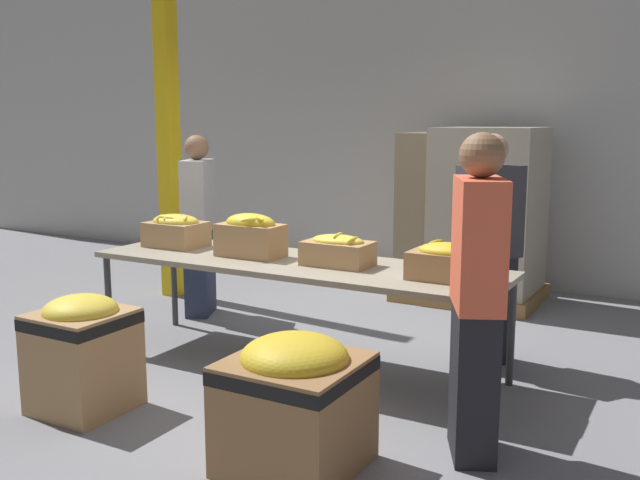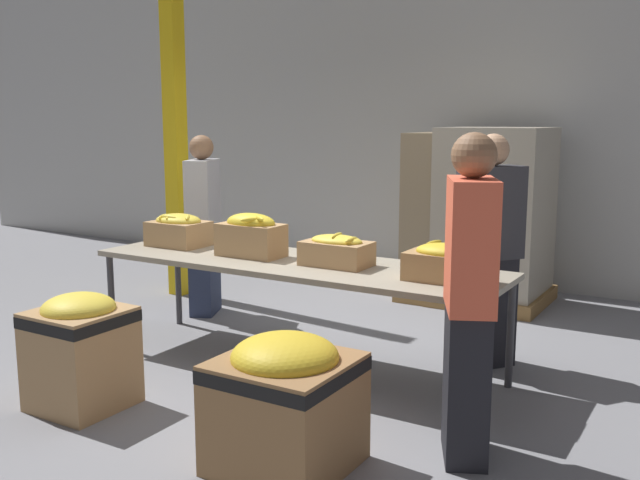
# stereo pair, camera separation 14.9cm
# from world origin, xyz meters

# --- Properties ---
(ground_plane) EXTENTS (30.00, 30.00, 0.00)m
(ground_plane) POSITION_xyz_m (0.00, 0.00, 0.00)
(ground_plane) COLOR gray
(wall_back) EXTENTS (16.00, 0.08, 4.00)m
(wall_back) POSITION_xyz_m (0.00, 3.29, 2.00)
(wall_back) COLOR #B7B7B2
(wall_back) RESTS_ON ground_plane
(sorting_table) EXTENTS (3.01, 0.87, 0.77)m
(sorting_table) POSITION_xyz_m (0.00, 0.00, 0.72)
(sorting_table) COLOR #9E937F
(sorting_table) RESTS_ON ground_plane
(banana_box_0) EXTENTS (0.44, 0.33, 0.26)m
(banana_box_0) POSITION_xyz_m (-1.11, 0.04, 0.90)
(banana_box_0) COLOR tan
(banana_box_0) RESTS_ON sorting_table
(banana_box_1) EXTENTS (0.48, 0.31, 0.32)m
(banana_box_1) POSITION_xyz_m (-0.37, -0.01, 0.93)
(banana_box_1) COLOR tan
(banana_box_1) RESTS_ON sorting_table
(banana_box_2) EXTENTS (0.46, 0.29, 0.23)m
(banana_box_2) POSITION_xyz_m (0.33, 0.02, 0.88)
(banana_box_2) COLOR tan
(banana_box_2) RESTS_ON sorting_table
(banana_box_3) EXTENTS (0.50, 0.32, 0.24)m
(banana_box_3) POSITION_xyz_m (1.15, -0.05, 0.89)
(banana_box_3) COLOR #A37A4C
(banana_box_3) RESTS_ON sorting_table
(volunteer_0) EXTENTS (0.38, 0.48, 1.62)m
(volunteer_0) POSITION_xyz_m (-1.48, 0.77, 0.80)
(volunteer_0) COLOR #2D3856
(volunteer_0) RESTS_ON ground_plane
(volunteer_1) EXTENTS (0.40, 0.51, 1.69)m
(volunteer_1) POSITION_xyz_m (1.53, -0.72, 0.84)
(volunteer_1) COLOR black
(volunteer_1) RESTS_ON ground_plane
(volunteer_2) EXTENTS (0.44, 0.49, 1.66)m
(volunteer_2) POSITION_xyz_m (1.17, 0.72, 0.82)
(volunteer_2) COLOR black
(volunteer_2) RESTS_ON ground_plane
(donation_bin_0) EXTENTS (0.53, 0.53, 0.72)m
(donation_bin_0) POSITION_xyz_m (-0.72, -1.30, 0.38)
(donation_bin_0) COLOR tan
(donation_bin_0) RESTS_ON ground_plane
(donation_bin_1) EXTENTS (0.65, 0.65, 0.70)m
(donation_bin_1) POSITION_xyz_m (0.79, -1.30, 0.37)
(donation_bin_1) COLOR olive
(donation_bin_1) RESTS_ON ground_plane
(support_pillar) EXTENTS (0.17, 0.17, 4.00)m
(support_pillar) POSITION_xyz_m (-2.18, 1.21, 2.00)
(support_pillar) COLOR yellow
(support_pillar) RESTS_ON ground_plane
(pallet_stack_0) EXTENTS (1.02, 1.02, 1.68)m
(pallet_stack_0) POSITION_xyz_m (0.66, 2.50, 0.83)
(pallet_stack_0) COLOR olive
(pallet_stack_0) RESTS_ON ground_plane
(pallet_stack_1) EXTENTS (1.00, 1.00, 1.63)m
(pallet_stack_1) POSITION_xyz_m (0.33, 2.50, 0.80)
(pallet_stack_1) COLOR olive
(pallet_stack_1) RESTS_ON ground_plane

